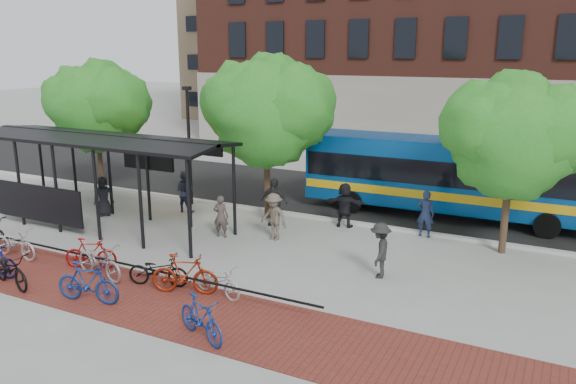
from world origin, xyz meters
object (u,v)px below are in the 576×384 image
at_px(tree_a, 97,103).
at_px(bike_10, 218,281).
at_px(bike_6, 99,261).
at_px(bus, 451,173).
at_px(pedestrian_9, 380,250).
at_px(pedestrian_1, 221,216).
at_px(pedestrian_7, 426,214).
at_px(bike_2, 15,243).
at_px(pedestrian_3, 274,217).
at_px(bike_5, 91,253).
at_px(pedestrian_0, 103,196).
at_px(bike_8, 158,270).
at_px(lamp_post_left, 189,142).
at_px(bike_4, 10,269).
at_px(tree_c, 516,133).
at_px(bike_9, 185,274).
at_px(pedestrian_4, 274,202).
at_px(bike_11, 201,318).
at_px(pedestrian_5, 345,205).
at_px(bike_7, 88,283).
at_px(tree_b, 269,107).
at_px(pedestrian_2, 185,191).
at_px(bus_shelter, 99,149).

xyz_separation_m(tree_a, bike_10, (11.33, -7.23, -3.79)).
bearing_deg(bike_6, bus, -25.10).
distance_m(bike_6, pedestrian_9, 8.34).
relative_size(pedestrian_1, pedestrian_7, 0.90).
xyz_separation_m(tree_a, pedestrian_9, (14.89, -3.93, -3.40)).
xyz_separation_m(bike_2, pedestrian_3, (6.65, 5.43, 0.34)).
relative_size(bike_5, pedestrian_0, 1.00).
relative_size(bike_5, pedestrian_9, 0.97).
bearing_deg(pedestrian_3, pedestrian_7, 41.68).
xyz_separation_m(bike_6, bike_8, (1.94, 0.32, -0.07)).
bearing_deg(lamp_post_left, bike_4, -85.42).
distance_m(bus, pedestrian_0, 14.12).
xyz_separation_m(tree_a, tree_c, (18.00, -0.00, -0.19)).
relative_size(bike_9, pedestrian_1, 1.23).
bearing_deg(bus, pedestrian_4, -144.41).
distance_m(bike_11, pedestrian_5, 9.65).
relative_size(lamp_post_left, pedestrian_0, 3.16).
height_order(bus, pedestrian_9, bus).
height_order(bike_6, bike_9, bike_9).
distance_m(bike_2, bike_10, 7.55).
relative_size(bike_7, pedestrian_7, 1.09).
bearing_deg(tree_b, pedestrian_3, -58.33).
bearing_deg(pedestrian_0, bike_7, -99.20).
bearing_deg(pedestrian_2, bike_11, 127.90).
bearing_deg(bike_9, bike_7, 111.17).
relative_size(bus_shelter, pedestrian_0, 6.53).
xyz_separation_m(bike_9, pedestrian_5, (1.70, 7.75, 0.29)).
height_order(tree_b, bike_9, tree_b).
height_order(bike_4, pedestrian_5, pedestrian_5).
distance_m(bike_10, pedestrian_2, 8.69).
distance_m(bike_10, pedestrian_0, 9.60).
relative_size(bike_4, bike_5, 1.20).
bearing_deg(pedestrian_5, bike_6, 51.65).
bearing_deg(bike_8, pedestrian_3, -29.22).
bearing_deg(pedestrian_9, bike_10, -56.37).
bearing_deg(tree_c, tree_a, 180.00).
bearing_deg(pedestrian_2, bike_5, 99.96).
xyz_separation_m(tree_a, bike_4, (5.68, -9.38, -3.72)).
bearing_deg(bike_10, pedestrian_1, 44.31).
xyz_separation_m(tree_a, bike_7, (8.48, -9.16, -3.67)).
height_order(tree_a, bike_6, tree_a).
relative_size(bus_shelter, pedestrian_4, 5.66).
height_order(bike_5, pedestrian_4, pedestrian_4).
bearing_deg(pedestrian_0, pedestrian_3, -47.47).
height_order(tree_c, bike_8, tree_c).
distance_m(bus_shelter, bike_4, 6.38).
relative_size(bike_4, pedestrian_0, 1.21).
relative_size(tree_b, bike_8, 3.63).
relative_size(pedestrian_0, pedestrian_1, 1.04).
relative_size(tree_c, bike_9, 3.10).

